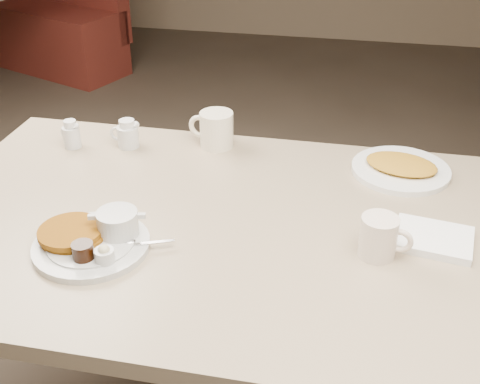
% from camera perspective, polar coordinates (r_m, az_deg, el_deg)
% --- Properties ---
extents(diner_table, '(1.50, 0.90, 0.75)m').
position_cam_1_polar(diner_table, '(1.49, -0.16, -8.37)').
color(diner_table, tan).
rests_on(diner_table, ground).
extents(main_plate, '(0.32, 0.30, 0.07)m').
position_cam_1_polar(main_plate, '(1.33, -13.52, -4.17)').
color(main_plate, beige).
rests_on(main_plate, diner_table).
extents(coffee_mug_near, '(0.12, 0.09, 0.09)m').
position_cam_1_polar(coffee_mug_near, '(1.29, 12.92, -4.06)').
color(coffee_mug_near, '#F6E4D0').
rests_on(coffee_mug_near, diner_table).
extents(napkin, '(0.18, 0.15, 0.02)m').
position_cam_1_polar(napkin, '(1.38, 17.60, -4.18)').
color(napkin, white).
rests_on(napkin, diner_table).
extents(coffee_mug_far, '(0.14, 0.11, 0.10)m').
position_cam_1_polar(coffee_mug_far, '(1.71, -2.31, 5.87)').
color(coffee_mug_far, white).
rests_on(coffee_mug_far, diner_table).
extents(creamer_left, '(0.09, 0.08, 0.08)m').
position_cam_1_polar(creamer_left, '(1.73, -10.47, 5.31)').
color(creamer_left, silver).
rests_on(creamer_left, diner_table).
extents(creamer_right, '(0.07, 0.05, 0.08)m').
position_cam_1_polar(creamer_right, '(1.77, -15.48, 5.16)').
color(creamer_right, silver).
rests_on(creamer_right, diner_table).
extents(hash_plate, '(0.31, 0.31, 0.04)m').
position_cam_1_polar(hash_plate, '(1.63, 14.80, 2.19)').
color(hash_plate, white).
rests_on(hash_plate, diner_table).
extents(booth_back_left, '(1.57, 1.68, 1.12)m').
position_cam_1_polar(booth_back_left, '(4.68, -17.97, 15.69)').
color(booth_back_left, maroon).
rests_on(booth_back_left, ground).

